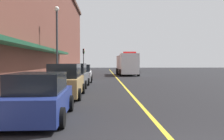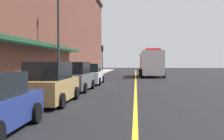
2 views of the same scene
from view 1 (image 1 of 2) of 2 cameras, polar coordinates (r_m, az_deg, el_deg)
name	(u,v)px [view 1 (image 1 of 2)]	position (r m, az deg, el deg)	size (l,w,h in m)	color
ground_plane	(117,78)	(29.98, 1.17, -1.93)	(112.00, 112.00, 0.00)	black
sidewalk_left	(66,78)	(30.25, -10.64, -1.79)	(2.40, 70.00, 0.15)	#9E9B93
lane_center_stripe	(117,78)	(29.98, 1.17, -1.92)	(0.16, 70.00, 0.01)	gold
brick_building_left	(0,18)	(31.64, -24.80, 10.97)	(13.75, 64.00, 14.16)	brown
parked_car_0	(39,97)	(8.87, -16.67, -6.18)	(2.15, 4.25, 1.63)	navy
parked_car_1	(66,82)	(14.05, -10.82, -2.71)	(1.96, 4.45, 1.90)	#A5844C
parked_car_2	(75,76)	(19.43, -8.74, -1.45)	(2.17, 4.33, 1.89)	#595B60
parked_car_3	(82,74)	(24.91, -7.07, -0.84)	(2.21, 4.86, 1.75)	silver
box_truck	(127,64)	(36.77, 3.54, 1.33)	(3.02, 7.61, 3.44)	silver
parking_meter_0	(52,75)	(17.63, -13.96, -1.22)	(0.14, 0.18, 1.33)	#4C4C51
parking_meter_1	(66,72)	(23.95, -10.82, -0.39)	(0.14, 0.18, 1.33)	#4C4C51
street_lamp_left	(57,36)	(23.04, -12.79, 7.83)	(0.44, 0.44, 6.94)	#33383D
traffic_light_near	(84,56)	(45.25, -6.68, 3.34)	(0.38, 0.36, 4.30)	#232326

